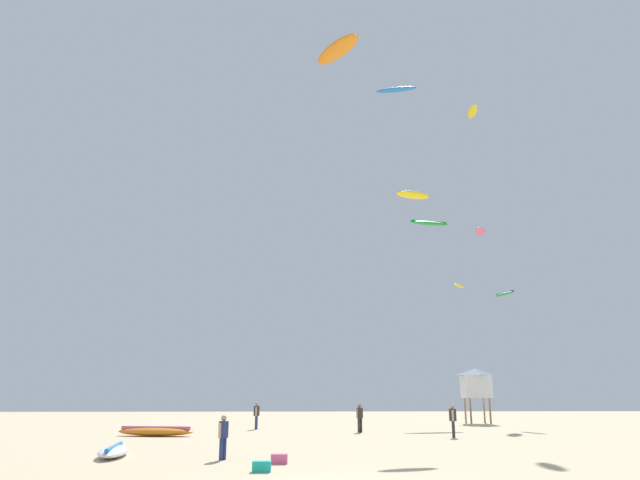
% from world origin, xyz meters
% --- Properties ---
extents(person_foreground, '(0.35, 0.44, 1.54)m').
position_xyz_m(person_foreground, '(-4.00, 6.98, 0.90)').
color(person_foreground, navy).
rests_on(person_foreground, ground).
extents(person_midground, '(0.38, 0.56, 1.70)m').
position_xyz_m(person_midground, '(-4.04, 24.62, 0.99)').
color(person_midground, navy).
rests_on(person_midground, ground).
extents(person_left, '(0.44, 0.41, 1.66)m').
position_xyz_m(person_left, '(2.39, 21.48, 0.97)').
color(person_left, '#2D2D33').
rests_on(person_left, ground).
extents(person_right, '(0.39, 0.56, 1.71)m').
position_xyz_m(person_right, '(6.97, 17.21, 1.00)').
color(person_right, '#2D2D33').
rests_on(person_right, ground).
extents(kite_grounded_near, '(1.49, 3.69, 0.43)m').
position_xyz_m(kite_grounded_near, '(-8.21, 8.13, 0.21)').
color(kite_grounded_near, white).
rests_on(kite_grounded_near, ground).
extents(kite_grounded_mid, '(4.47, 2.00, 0.51)m').
position_xyz_m(kite_grounded_mid, '(-9.15, 18.81, 0.25)').
color(kite_grounded_mid, orange).
rests_on(kite_grounded_mid, ground).
extents(lifeguard_tower, '(2.30, 2.30, 4.15)m').
position_xyz_m(lifeguard_tower, '(12.57, 31.67, 3.05)').
color(lifeguard_tower, '#8C704C').
rests_on(lifeguard_tower, ground).
extents(cooler_box, '(0.56, 0.36, 0.32)m').
position_xyz_m(cooler_box, '(-2.39, 3.64, 0.16)').
color(cooler_box, '#19B29E').
rests_on(cooler_box, ground).
extents(gear_bag, '(0.56, 0.36, 0.32)m').
position_xyz_m(gear_bag, '(-1.93, 5.73, 0.16)').
color(gear_bag, '#E5598C').
rests_on(gear_bag, ground).
extents(kite_aloft_0, '(3.29, 4.06, 0.81)m').
position_xyz_m(kite_aloft_0, '(1.03, 18.71, 24.04)').
color(kite_aloft_0, orange).
extents(kite_aloft_1, '(1.95, 2.49, 0.42)m').
position_xyz_m(kite_aloft_1, '(14.50, 41.78, 12.52)').
color(kite_aloft_1, yellow).
extents(kite_aloft_2, '(0.93, 2.45, 0.44)m').
position_xyz_m(kite_aloft_2, '(12.44, 27.37, 24.16)').
color(kite_aloft_2, yellow).
extents(kite_aloft_3, '(2.92, 1.48, 0.44)m').
position_xyz_m(kite_aloft_3, '(5.34, 21.68, 22.86)').
color(kite_aloft_3, blue).
extents(kite_aloft_4, '(1.90, 2.99, 0.39)m').
position_xyz_m(kite_aloft_4, '(14.51, 34.03, 15.98)').
color(kite_aloft_4, '#E5598C').
extents(kite_aloft_5, '(2.21, 1.28, 0.44)m').
position_xyz_m(kite_aloft_5, '(5.18, 16.53, 13.34)').
color(kite_aloft_5, yellow).
extents(kite_aloft_6, '(4.04, 2.01, 0.67)m').
position_xyz_m(kite_aloft_6, '(10.80, 37.53, 17.74)').
color(kite_aloft_6, green).
extents(kite_aloft_7, '(1.35, 2.47, 0.46)m').
position_xyz_m(kite_aloft_7, '(14.81, 29.88, 9.82)').
color(kite_aloft_7, green).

